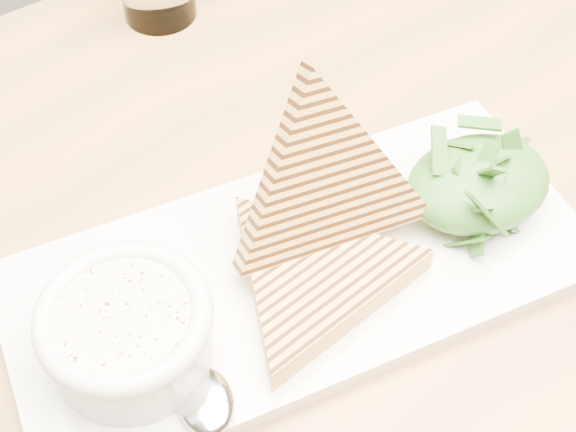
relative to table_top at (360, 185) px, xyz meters
name	(u,v)px	position (x,y,z in m)	size (l,w,h in m)	color
table_top	(360,185)	(0.00, 0.00, 0.00)	(1.09, 0.73, 0.04)	#A36E35
table_leg_br	(507,106)	(0.50, 0.31, -0.39)	(0.06, 0.06, 0.73)	#A36E35
platter	(301,271)	(-0.10, -0.07, 0.03)	(0.42, 0.19, 0.02)	white
soup_bowl	(130,339)	(-0.23, -0.09, 0.06)	(0.11, 0.11, 0.04)	white
soup	(124,317)	(-0.23, -0.09, 0.08)	(0.09, 0.09, 0.01)	beige
bowl_rim	(123,316)	(-0.23, -0.09, 0.08)	(0.11, 0.11, 0.01)	white
sandwich_flat	(314,278)	(-0.10, -0.09, 0.05)	(0.17, 0.17, 0.02)	gold
sandwich_lean	(326,185)	(-0.07, -0.06, 0.09)	(0.17, 0.17, 0.10)	gold
salad_base	(478,183)	(0.05, -0.08, 0.06)	(0.11, 0.09, 0.04)	#18450E
arugula_pile	(479,179)	(0.05, -0.08, 0.06)	(0.11, 0.10, 0.05)	#3B6B28
spoon_bowl	(206,401)	(-0.20, -0.14, 0.04)	(0.04, 0.05, 0.01)	silver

